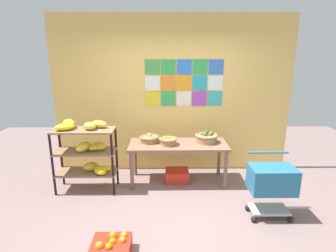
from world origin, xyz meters
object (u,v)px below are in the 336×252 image
at_px(banana_shelf_unit, 87,148).
at_px(fruit_basket_back_left, 207,137).
at_px(fruit_basket_back_right, 168,141).
at_px(orange_crate_foreground, 111,249).
at_px(display_table, 178,148).
at_px(shopping_cart, 272,182).
at_px(fruit_basket_right, 149,139).
at_px(produce_crate_under_table, 177,175).

bearing_deg(banana_shelf_unit, fruit_basket_back_left, 9.83).
relative_size(fruit_basket_back_right, orange_crate_foreground, 0.70).
distance_m(display_table, shopping_cart, 1.58).
bearing_deg(fruit_basket_back_left, orange_crate_foreground, -124.87).
relative_size(display_table, fruit_basket_back_right, 5.54).
xyz_separation_m(fruit_basket_back_left, fruit_basket_right, (-0.96, 0.02, -0.02)).
distance_m(banana_shelf_unit, fruit_basket_back_left, 1.94).
distance_m(fruit_basket_right, orange_crate_foreground, 2.01).
bearing_deg(fruit_basket_back_right, shopping_cart, -36.60).
bearing_deg(banana_shelf_unit, fruit_basket_right, 20.17).
bearing_deg(fruit_basket_right, fruit_basket_back_right, -24.61).
distance_m(banana_shelf_unit, orange_crate_foreground, 1.75).
bearing_deg(fruit_basket_back_right, orange_crate_foreground, -110.39).
height_order(fruit_basket_back_left, fruit_basket_right, fruit_basket_back_left).
relative_size(banana_shelf_unit, orange_crate_foreground, 2.73).
distance_m(display_table, produce_crate_under_table, 0.51).
height_order(banana_shelf_unit, produce_crate_under_table, banana_shelf_unit).
xyz_separation_m(display_table, fruit_basket_back_left, (0.48, 0.07, 0.16)).
bearing_deg(fruit_basket_right, shopping_cart, -34.56).
bearing_deg(display_table, banana_shelf_unit, -169.78).
relative_size(banana_shelf_unit, produce_crate_under_table, 2.90).
bearing_deg(banana_shelf_unit, orange_crate_foreground, -67.62).
xyz_separation_m(fruit_basket_right, orange_crate_foreground, (-0.33, -1.87, -0.65)).
xyz_separation_m(fruit_basket_back_left, fruit_basket_back_right, (-0.65, -0.12, -0.02)).
xyz_separation_m(banana_shelf_unit, fruit_basket_back_left, (1.91, 0.33, 0.06)).
distance_m(banana_shelf_unit, fruit_basket_back_right, 1.28).
distance_m(fruit_basket_back_right, shopping_cart, 1.69).
distance_m(fruit_basket_back_right, fruit_basket_right, 0.34).
height_order(fruit_basket_right, produce_crate_under_table, fruit_basket_right).
distance_m(banana_shelf_unit, produce_crate_under_table, 1.57).
height_order(banana_shelf_unit, fruit_basket_right, banana_shelf_unit).
bearing_deg(produce_crate_under_table, display_table, -61.80).
relative_size(fruit_basket_right, shopping_cart, 0.39).
distance_m(display_table, fruit_basket_back_right, 0.23).
distance_m(display_table, fruit_basket_right, 0.51).
height_order(fruit_basket_back_right, fruit_basket_right, fruit_basket_right).
distance_m(fruit_basket_right, produce_crate_under_table, 0.80).
bearing_deg(orange_crate_foreground, banana_shelf_unit, 112.38).
xyz_separation_m(display_table, fruit_basket_back_right, (-0.17, -0.05, 0.15)).
bearing_deg(banana_shelf_unit, produce_crate_under_table, 11.40).
bearing_deg(fruit_basket_right, display_table, -10.84).
height_order(banana_shelf_unit, shopping_cart, banana_shelf_unit).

